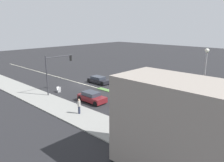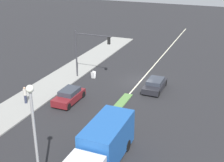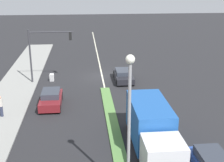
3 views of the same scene
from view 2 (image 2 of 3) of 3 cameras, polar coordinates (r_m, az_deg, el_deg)
The scene contains 8 objects.
lane_marking_center at distance 36.77m, azimuth 5.17°, elevation -0.08°, with size 0.16×60.00×0.01m, color beige.
traffic_signal_main at distance 36.37m, azimuth -4.62°, elevation 6.18°, with size 4.59×0.34×5.60m.
street_lamp at distance 18.29m, azimuth -14.03°, elevation -8.51°, with size 0.44×0.44×7.37m.
pedestrian at distance 31.96m, azimuth -15.61°, elevation -2.41°, with size 0.34×0.34×1.73m.
warning_aframe_sign at distance 37.50m, azimuth -3.44°, elevation 1.12°, with size 0.45×0.53×0.84m.
delivery_truck at distance 22.27m, azimuth -1.78°, elevation -11.78°, with size 2.44×7.50×2.87m.
sedan_dark at distance 34.53m, azimuth 7.85°, elevation -0.69°, with size 1.86×4.13×1.19m.
sedan_maroon at distance 31.69m, azimuth -7.88°, elevation -2.74°, with size 1.81×3.93×1.35m.
Camera 2 is at (-9.86, 32.57, 13.93)m, focal length 50.00 mm.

